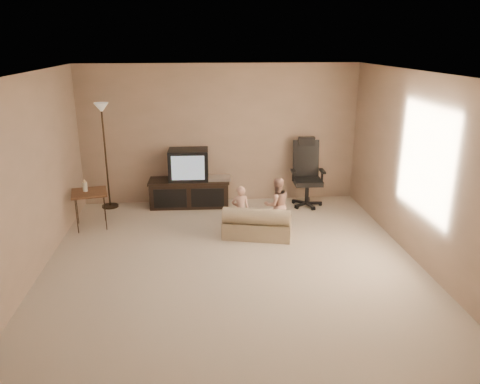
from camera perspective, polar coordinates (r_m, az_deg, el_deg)
The scene contains 9 objects.
floor at distance 6.31m, azimuth -0.86°, elevation -9.08°, with size 5.50×5.50×0.00m, color beige.
room_shell at distance 5.78m, azimuth -0.93°, elevation 4.45°, with size 5.50×5.50×5.50m.
tv_stand at distance 8.45m, azimuth -6.17°, elevation 1.13°, with size 1.47×0.59×1.04m.
office_chair at distance 8.54m, azimuth 8.11°, elevation 1.28°, with size 0.60×0.62×1.22m.
side_table at distance 7.77m, azimuth -17.95°, elevation -0.11°, with size 0.64×0.64×0.80m.
floor_lamp at distance 8.44m, azimuth -16.30°, elevation 7.00°, with size 0.29×0.29×1.87m.
child_sofa at distance 7.14m, azimuth 2.10°, elevation -3.96°, with size 1.13×0.81×0.50m.
toddler_left at distance 7.22m, azimuth 0.05°, elevation -2.18°, with size 0.28×0.20×0.76m, color tan.
toddler_right at distance 7.32m, azimuth 4.50°, elevation -1.54°, with size 0.42×0.23×0.86m, color tan.
Camera 1 is at (-0.44, -5.60, 2.88)m, focal length 35.00 mm.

